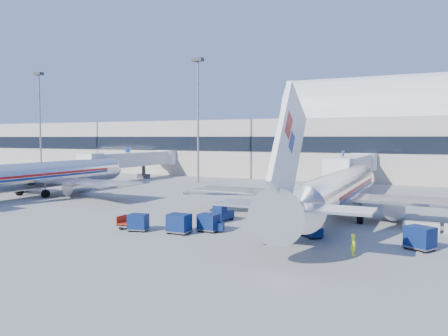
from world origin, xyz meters
The scene contains 19 objects.
ground centered at (0.00, 0.00, 0.00)m, with size 260.00×260.00×0.00m, color gray.
terminal centered at (-13.60, 55.96, 7.52)m, with size 170.00×28.15×21.00m.
airliner_main centered at (10.00, 4.51, 2.93)m, with size 32.00×37.26×12.07m.
airliner_mid centered at (-32.00, 4.51, 2.93)m, with size 32.00×37.26×12.07m.
jetbridge_near centered at (7.60, 30.81, 3.93)m, with size 4.40×27.50×6.25m.
jetbridge_mid centered at (-34.40, 30.81, 3.93)m, with size 4.40×27.50×6.25m.
mast_far_west centered at (-60.00, 30.00, 14.79)m, with size 2.00×1.20×22.60m.
mast_west centered at (-20.00, 30.00, 14.79)m, with size 2.00×1.20×22.60m.
barrier_near centered at (18.00, 2.00, 0.45)m, with size 3.00×0.55×0.90m, color #9E9E96.
tug_lead centered at (1.26, -5.90, 0.62)m, with size 2.29×1.60×1.36m.
tug_right centered at (9.72, -4.15, 0.63)m, with size 2.27×2.25×1.39m.
tug_left centered at (-0.02, -1.10, 0.74)m, with size 1.53×2.63×1.63m.
cart_train_a centered at (1.07, -6.04, 0.84)m, with size 1.87×1.47×1.57m.
cart_train_b centered at (-0.86, -7.86, 0.91)m, with size 1.96×1.51×1.71m.
cart_train_c centered at (-4.67, -8.54, 0.81)m, with size 1.99×1.69×1.51m.
cart_solo_near centered at (7.67, -7.55, 0.87)m, with size 2.30×2.11×1.64m.
cart_solo_far centered at (18.09, -4.85, 0.93)m, with size 2.48×2.31×1.75m.
cart_open_red centered at (-5.65, -8.24, 0.42)m, with size 2.24×1.60×0.59m.
ramp_worker centered at (13.90, -8.49, 0.77)m, with size 0.56×0.37×1.54m, color #B4DC17.
Camera 1 is at (18.79, -39.75, 8.30)m, focal length 35.00 mm.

